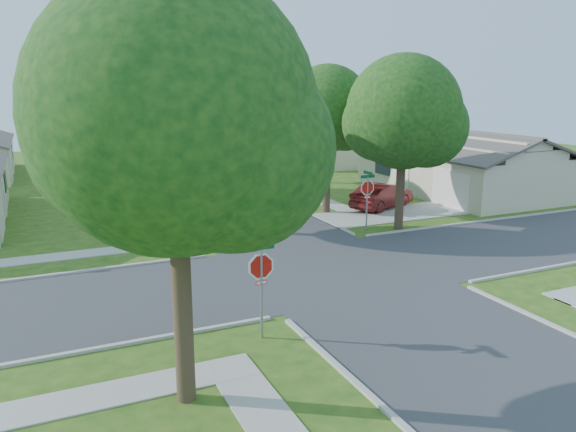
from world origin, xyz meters
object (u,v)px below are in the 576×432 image
(tree_ne_corner, at_px, (404,117))
(car_curb_east, at_px, (221,167))
(car_curb_west, at_px, (128,148))
(tree_w_near, at_px, (157,107))
(tree_e_mid, at_px, (251,97))
(house_ne_near, at_px, (459,170))
(tree_w_mid, at_px, (120,95))
(car_driveway, at_px, (382,196))
(tree_e_far, at_px, (203,98))
(tree_e_near, at_px, (328,113))
(stop_sign_sw, at_px, (261,271))
(house_ne_far, at_px, (332,145))
(tree_sw_corner, at_px, (177,127))
(tree_w_far, at_px, (99,104))
(stop_sign_ne, at_px, (367,190))

(tree_ne_corner, distance_m, car_curb_east, 20.52)
(car_curb_east, height_order, car_curb_west, car_curb_east)
(tree_w_near, distance_m, car_curb_east, 17.66)
(tree_e_mid, xyz_separation_m, car_curb_west, (-5.96, 21.29, -5.54))
(tree_w_near, height_order, tree_ne_corner, tree_w_near)
(house_ne_near, height_order, car_curb_west, house_ne_near)
(tree_w_mid, height_order, car_driveway, tree_w_mid)
(tree_e_far, xyz_separation_m, car_curb_east, (-1.55, -10.10, -5.17))
(tree_e_mid, distance_m, tree_ne_corner, 16.89)
(tree_w_near, bearing_deg, house_ne_near, 5.51)
(tree_e_near, bearing_deg, car_driveway, -4.94)
(tree_e_mid, distance_m, car_curb_east, 6.37)
(stop_sign_sw, xyz_separation_m, house_ne_near, (20.69, 15.70, -0.51))
(stop_sign_sw, height_order, house_ne_far, house_ne_far)
(house_ne_near, bearing_deg, tree_e_near, -169.96)
(tree_w_near, xyz_separation_m, car_curb_east, (7.84, 14.90, -5.31))
(tree_sw_corner, xyz_separation_m, car_curb_west, (6.24, 49.28, -5.55))
(tree_e_near, xyz_separation_m, tree_e_mid, (0.01, 12.00, 0.61))
(tree_w_near, relative_size, tree_sw_corner, 0.94)
(tree_w_far, relative_size, house_ne_near, 0.59)
(stop_sign_ne, height_order, tree_w_near, tree_w_near)
(car_driveway, bearing_deg, house_ne_far, -45.36)
(stop_sign_sw, xyz_separation_m, car_driveway, (12.99, 13.40, -1.27))
(car_curb_east, bearing_deg, tree_ne_corner, -74.33)
(tree_w_far, height_order, car_curb_west, tree_w_far)
(house_ne_far, bearing_deg, tree_e_near, -119.35)
(tree_ne_corner, xyz_separation_m, house_ne_near, (9.63, 6.79, -4.08))
(tree_sw_corner, bearing_deg, house_ne_far, 56.94)
(stop_sign_sw, height_order, car_curb_west, stop_sign_sw)
(tree_ne_corner, bearing_deg, tree_w_mid, 123.22)
(tree_e_far, relative_size, tree_w_near, 0.97)
(tree_w_mid, xyz_separation_m, house_ne_far, (20.63, 7.99, -4.97))
(tree_w_near, bearing_deg, tree_e_near, -0.00)
(car_driveway, bearing_deg, house_ne_near, -97.97)
(tree_w_near, bearing_deg, tree_sw_corner, -99.90)
(tree_w_far, bearing_deg, tree_e_near, -69.39)
(stop_sign_ne, height_order, car_driveway, stop_sign_ne)
(tree_w_near, xyz_separation_m, tree_w_far, (-0.01, 25.00, -0.61))
(stop_sign_sw, distance_m, stop_sign_ne, 13.29)
(tree_e_near, xyz_separation_m, house_ne_far, (11.24, 19.99, -4.13))
(tree_e_mid, xyz_separation_m, house_ne_near, (11.23, -10.01, -4.74))
(stop_sign_sw, xyz_separation_m, tree_e_mid, (9.46, 25.71, 4.22))
(stop_sign_sw, bearing_deg, car_curb_east, 74.56)
(stop_sign_sw, relative_size, tree_ne_corner, 0.34)
(tree_e_far, bearing_deg, tree_w_mid, -125.85)
(tree_e_mid, bearing_deg, tree_w_near, -128.08)
(stop_sign_ne, xyz_separation_m, tree_e_far, (0.05, 29.31, 3.95))
(tree_e_far, bearing_deg, house_ne_far, -24.03)
(tree_e_far, distance_m, tree_w_near, 26.71)
(tree_sw_corner, distance_m, car_curb_west, 49.99)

